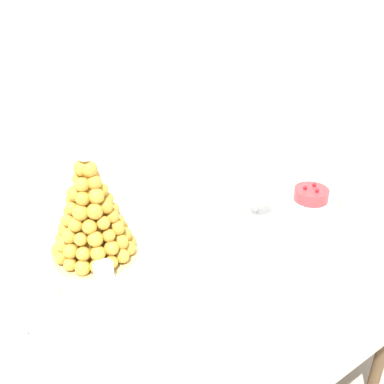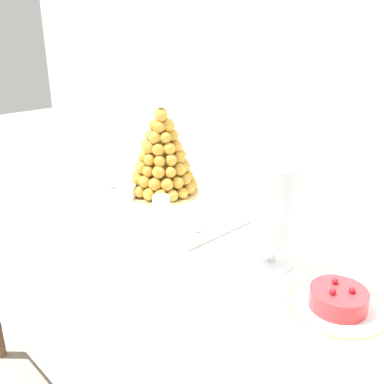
% 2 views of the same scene
% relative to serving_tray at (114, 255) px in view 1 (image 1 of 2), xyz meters
% --- Properties ---
extents(backdrop_wall, '(4.80, 0.10, 2.50)m').
position_rel_serving_tray_xyz_m(backdrop_wall, '(0.13, 0.80, 0.46)').
color(backdrop_wall, silver).
rests_on(backdrop_wall, ground_plane).
extents(buffet_table, '(1.64, 0.92, 0.78)m').
position_rel_serving_tray_xyz_m(buffet_table, '(0.13, -0.07, -0.10)').
color(buffet_table, brown).
rests_on(buffet_table, ground_plane).
extents(serving_tray, '(0.63, 0.36, 0.02)m').
position_rel_serving_tray_xyz_m(serving_tray, '(0.00, 0.00, 0.00)').
color(serving_tray, white).
rests_on(serving_tray, buffet_table).
extents(croquembouche, '(0.25, 0.25, 0.33)m').
position_rel_serving_tray_xyz_m(croquembouche, '(-0.04, 0.03, 0.13)').
color(croquembouche, tan).
rests_on(croquembouche, serving_tray).
extents(dessert_cup_left, '(0.06, 0.06, 0.05)m').
position_rel_serving_tray_xyz_m(dessert_cup_left, '(-0.23, -0.07, 0.03)').
color(dessert_cup_left, silver).
rests_on(dessert_cup_left, serving_tray).
extents(dessert_cup_mid_left, '(0.06, 0.06, 0.05)m').
position_rel_serving_tray_xyz_m(dessert_cup_mid_left, '(-0.08, -0.09, 0.03)').
color(dessert_cup_mid_left, silver).
rests_on(dessert_cup_mid_left, serving_tray).
extents(dessert_cup_centre, '(0.06, 0.06, 0.06)m').
position_rel_serving_tray_xyz_m(dessert_cup_centre, '(0.09, -0.08, 0.03)').
color(dessert_cup_centre, silver).
rests_on(dessert_cup_centre, serving_tray).
extents(dessert_cup_mid_right, '(0.06, 0.06, 0.06)m').
position_rel_serving_tray_xyz_m(dessert_cup_mid_right, '(0.24, -0.08, 0.03)').
color(dessert_cup_mid_right, silver).
rests_on(dessert_cup_mid_right, serving_tray).
extents(macaron_goblet, '(0.12, 0.12, 0.26)m').
position_rel_serving_tray_xyz_m(macaron_goblet, '(0.50, -0.07, 0.15)').
color(macaron_goblet, white).
rests_on(macaron_goblet, buffet_table).
extents(fruit_tart_plate, '(0.22, 0.22, 0.06)m').
position_rel_serving_tray_xyz_m(fruit_tart_plate, '(0.71, -0.12, 0.01)').
color(fruit_tart_plate, white).
rests_on(fruit_tart_plate, buffet_table).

